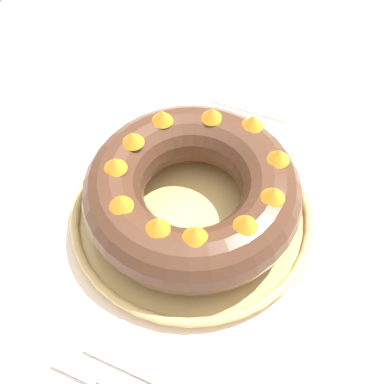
{
  "coord_description": "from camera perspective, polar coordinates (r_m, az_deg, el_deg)",
  "views": [
    {
      "loc": [
        -0.35,
        -0.15,
        1.34
      ],
      "look_at": [
        0.02,
        0.02,
        0.8
      ],
      "focal_mm": 50.0,
      "sensor_mm": 36.0,
      "label": 1
    }
  ],
  "objects": [
    {
      "name": "serving_dish",
      "position": [
        0.72,
        -0.0,
        -2.33
      ],
      "size": [
        0.33,
        0.33,
        0.02
      ],
      "color": "tan",
      "rests_on": "dining_table"
    },
    {
      "name": "cake_knife",
      "position": [
        0.63,
        -2.49,
        -19.5
      ],
      "size": [
        0.02,
        0.19,
        0.01
      ],
      "rotation": [
        0.0,
        0.0,
        0.03
      ],
      "color": "white",
      "rests_on": "dining_table"
    },
    {
      "name": "napkin",
      "position": [
        0.92,
        7.7,
        12.07
      ],
      "size": [
        0.18,
        0.13,
        0.0
      ],
      "primitive_type": "cube",
      "rotation": [
        0.0,
        0.0,
        0.03
      ],
      "color": "white",
      "rests_on": "dining_table"
    },
    {
      "name": "dining_table",
      "position": [
        0.78,
        0.69,
        -7.2
      ],
      "size": [
        1.59,
        1.12,
        0.74
      ],
      "color": "beige",
      "rests_on": "ground_plane"
    },
    {
      "name": "bundt_cake",
      "position": [
        0.68,
        0.01,
        0.06
      ],
      "size": [
        0.28,
        0.28,
        0.09
      ],
      "color": "#4C2D1E",
      "rests_on": "serving_dish"
    }
  ]
}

